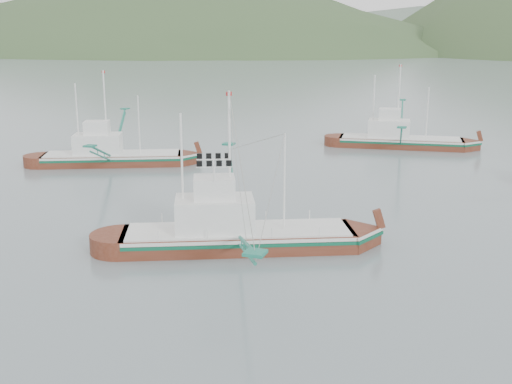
% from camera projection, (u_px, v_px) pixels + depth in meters
% --- Properties ---
extents(ground, '(1200.00, 1200.00, 0.00)m').
position_uv_depth(ground, '(225.00, 263.00, 40.65)').
color(ground, slate).
rests_on(ground, ground).
extents(main_boat, '(15.89, 26.78, 11.41)m').
position_uv_depth(main_boat, '(236.00, 215.00, 42.82)').
color(main_boat, '#572212').
rests_on(main_boat, ground).
extents(bg_boat_far, '(15.46, 27.26, 11.07)m').
position_uv_depth(bg_boat_far, '(399.00, 134.00, 80.01)').
color(bg_boat_far, '#572212').
rests_on(bg_boat_far, ground).
extents(bg_boat_left, '(15.32, 25.82, 11.00)m').
position_uv_depth(bg_boat_left, '(111.00, 145.00, 69.55)').
color(bg_boat_left, '#572212').
rests_on(bg_boat_left, ground).
extents(headland_left, '(448.00, 308.00, 210.00)m').
position_uv_depth(headland_left, '(177.00, 51.00, 427.62)').
color(headland_left, '#344D27').
rests_on(headland_left, ground).
extents(ridge_distant, '(960.00, 400.00, 240.00)m').
position_uv_depth(ridge_distant, '(505.00, 47.00, 543.18)').
color(ridge_distant, slate).
rests_on(ridge_distant, ground).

